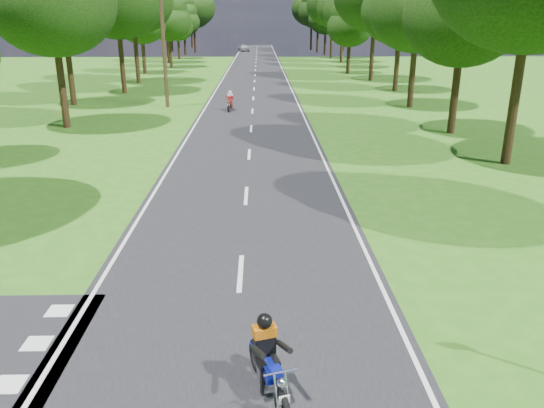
{
  "coord_description": "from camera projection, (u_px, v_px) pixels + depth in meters",
  "views": [
    {
      "loc": [
        0.51,
        -9.68,
        5.9
      ],
      "look_at": [
        0.82,
        4.0,
        1.1
      ],
      "focal_mm": 35.0,
      "sensor_mm": 36.0,
      "label": 1
    }
  ],
  "objects": [
    {
      "name": "distant_car",
      "position": [
        244.0,
        48.0,
        100.35
      ],
      "size": [
        2.59,
        4.06,
        1.29
      ],
      "primitive_type": "imported",
      "rotation": [
        0.0,
        0.0,
        0.31
      ],
      "color": "silver",
      "rests_on": "main_road"
    },
    {
      "name": "rider_far_red",
      "position": [
        230.0,
        101.0,
        35.63
      ],
      "size": [
        0.67,
        1.63,
        1.32
      ],
      "primitive_type": null,
      "rotation": [
        0.0,
        0.0,
        -0.09
      ],
      "color": "#AB1F0D",
      "rests_on": "main_road"
    },
    {
      "name": "road_markings",
      "position": [
        254.0,
        77.0,
        56.47
      ],
      "size": [
        7.4,
        140.0,
        0.01
      ],
      "color": "silver",
      "rests_on": "main_road"
    },
    {
      "name": "rider_near_blue",
      "position": [
        268.0,
        359.0,
        8.51
      ],
      "size": [
        1.04,
        1.81,
        1.43
      ],
      "primitive_type": null,
      "rotation": [
        0.0,
        0.0,
        0.29
      ],
      "color": "#0D1A99",
      "rests_on": "main_road"
    },
    {
      "name": "main_road",
      "position": [
        255.0,
        75.0,
        58.24
      ],
      "size": [
        7.0,
        140.0,
        0.02
      ],
      "primitive_type": "cube",
      "color": "black",
      "rests_on": "ground"
    },
    {
      "name": "telegraph_pole",
      "position": [
        164.0,
        47.0,
        36.02
      ],
      "size": [
        1.2,
        0.26,
        8.0
      ],
      "color": "#382616",
      "rests_on": "ground"
    },
    {
      "name": "ground",
      "position": [
        237.0,
        317.0,
        11.08
      ],
      "size": [
        160.0,
        160.0,
        0.0
      ],
      "primitive_type": "plane",
      "color": "#2A6316",
      "rests_on": "ground"
    }
  ]
}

